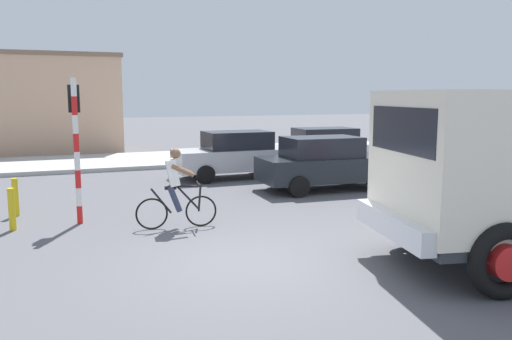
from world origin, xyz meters
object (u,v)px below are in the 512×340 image
at_px(bollard_near, 12,209).
at_px(car_red_near, 325,163).
at_px(car_white_mid, 327,149).
at_px(traffic_light_pole, 75,130).
at_px(car_far_side, 234,154).
at_px(bollard_far, 16,197).
at_px(cyclist, 176,188).

bearing_deg(bollard_near, car_red_near, 11.84).
bearing_deg(car_white_mid, traffic_light_pole, -150.28).
distance_m(car_red_near, bollard_near, 8.64).
xyz_separation_m(car_far_side, bollard_near, (-6.69, -4.95, -0.37)).
distance_m(car_far_side, bollard_far, 7.58).
bearing_deg(bollard_near, traffic_light_pole, 7.20).
distance_m(cyclist, bollard_near, 3.45).
bearing_deg(car_red_near, bollard_far, -177.49).
height_order(traffic_light_pole, bollard_near, traffic_light_pole).
bearing_deg(traffic_light_pole, bollard_far, 137.68).
bearing_deg(bollard_far, car_red_near, 2.51).
bearing_deg(cyclist, car_far_side, 60.35).
distance_m(car_red_near, bollard_far, 8.46).
bearing_deg(car_red_near, car_far_side, 118.88).
xyz_separation_m(traffic_light_pole, bollard_far, (-1.35, 1.23, -1.62)).
height_order(cyclist, car_red_near, cyclist).
height_order(car_white_mid, bollard_far, car_white_mid).
xyz_separation_m(car_white_mid, car_far_side, (-3.92, -0.50, 0.00)).
height_order(cyclist, car_white_mid, cyclist).
height_order(car_red_near, car_white_mid, same).
bearing_deg(car_far_side, car_red_near, -61.12).
distance_m(cyclist, car_far_side, 6.96).
bearing_deg(car_red_near, cyclist, -151.13).
relative_size(car_far_side, bollard_far, 4.46).
bearing_deg(bollard_far, car_white_mid, 20.92).
bearing_deg(car_white_mid, bollard_near, -152.79).
bearing_deg(car_white_mid, cyclist, -138.34).
distance_m(car_far_side, bollard_near, 8.33).
bearing_deg(bollard_far, cyclist, -37.51).
bearing_deg(traffic_light_pole, bollard_near, -172.80).
distance_m(cyclist, car_white_mid, 9.85).
xyz_separation_m(car_white_mid, bollard_near, (-10.61, -5.45, -0.37)).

